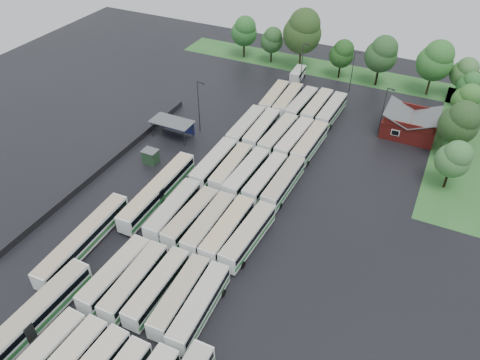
% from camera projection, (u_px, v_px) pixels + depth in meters
% --- Properties ---
extents(ground, '(160.00, 160.00, 0.00)m').
position_uv_depth(ground, '(193.00, 233.00, 70.41)').
color(ground, black).
rests_on(ground, ground).
extents(brick_building, '(10.07, 8.60, 5.39)m').
position_uv_depth(brick_building, '(410.00, 126.00, 91.40)').
color(brick_building, maroon).
rests_on(brick_building, ground).
extents(wash_shed, '(8.20, 4.20, 3.58)m').
position_uv_depth(wash_shed, '(173.00, 123.00, 90.15)').
color(wash_shed, '#2D2D30').
rests_on(wash_shed, ground).
extents(utility_hut, '(2.70, 2.20, 2.62)m').
position_uv_depth(utility_hut, '(151.00, 156.00, 84.13)').
color(utility_hut, '#1D3A20').
rests_on(utility_hut, ground).
extents(grass_strip_north, '(80.00, 10.00, 0.01)m').
position_uv_depth(grass_strip_north, '(333.00, 70.00, 115.77)').
color(grass_strip_north, '#2D6729').
rests_on(grass_strip_north, ground).
extents(grass_strip_east, '(10.00, 50.00, 0.01)m').
position_uv_depth(grass_strip_east, '(461.00, 146.00, 89.12)').
color(grass_strip_east, '#2D6729').
rests_on(grass_strip_east, ground).
extents(west_fence, '(0.10, 50.00, 1.20)m').
position_uv_depth(west_fence, '(108.00, 165.00, 83.37)').
color(west_fence, '#2D2D30').
rests_on(west_fence, ground).
extents(bus_r0c0, '(3.06, 12.38, 3.42)m').
position_uv_depth(bus_r0c0, '(40.00, 359.00, 52.03)').
color(bus_r0c0, white).
rests_on(bus_r0c0, ground).
extents(bus_r1c0, '(2.90, 12.42, 3.44)m').
position_uv_depth(bus_r1c0, '(115.00, 274.00, 61.70)').
color(bus_r1c0, white).
rests_on(bus_r1c0, ground).
extents(bus_r1c1, '(2.91, 12.38, 3.43)m').
position_uv_depth(bus_r1c1, '(135.00, 281.00, 60.73)').
color(bus_r1c1, white).
rests_on(bus_r1c1, ground).
extents(bus_r1c2, '(2.70, 12.17, 3.38)m').
position_uv_depth(bus_r1c2, '(157.00, 287.00, 60.00)').
color(bus_r1c2, white).
rests_on(bus_r1c2, ground).
extents(bus_r1c3, '(3.19, 12.23, 3.37)m').
position_uv_depth(bus_r1c3, '(180.00, 296.00, 58.89)').
color(bus_r1c3, white).
rests_on(bus_r1c3, ground).
extents(bus_r1c4, '(3.22, 12.58, 3.47)m').
position_uv_depth(bus_r1c4, '(200.00, 306.00, 57.64)').
color(bus_r1c4, white).
rests_on(bus_r1c4, ground).
extents(bus_r2c0, '(3.01, 12.82, 3.55)m').
position_uv_depth(bus_r2c0, '(173.00, 210.00, 71.64)').
color(bus_r2c0, white).
rests_on(bus_r2c0, ground).
extents(bus_r2c1, '(3.03, 12.33, 3.41)m').
position_uv_depth(bus_r2c1, '(191.00, 217.00, 70.45)').
color(bus_r2c1, white).
rests_on(bus_r2c1, ground).
extents(bus_r2c2, '(2.72, 12.39, 3.44)m').
position_uv_depth(bus_r2c2, '(209.00, 224.00, 69.27)').
color(bus_r2c2, white).
rests_on(bus_r2c2, ground).
extents(bus_r2c3, '(2.78, 12.79, 3.56)m').
position_uv_depth(bus_r2c3, '(228.00, 229.00, 68.28)').
color(bus_r2c3, white).
rests_on(bus_r2c3, ground).
extents(bus_r2c4, '(3.31, 12.84, 3.54)m').
position_uv_depth(bus_r2c4, '(248.00, 236.00, 67.28)').
color(bus_r2c4, white).
rests_on(bus_r2c4, ground).
extents(bus_r3c0, '(2.80, 12.81, 3.56)m').
position_uv_depth(bus_r3c0, '(214.00, 163.00, 81.33)').
color(bus_r3c0, white).
rests_on(bus_r3c0, ground).
extents(bus_r3c1, '(2.84, 12.31, 3.41)m').
position_uv_depth(bus_r3c1, '(231.00, 168.00, 80.38)').
color(bus_r3c1, white).
rests_on(bus_r3c1, ground).
extents(bus_r3c2, '(3.04, 12.67, 3.50)m').
position_uv_depth(bus_r3c2, '(247.00, 174.00, 79.05)').
color(bus_r3c2, white).
rests_on(bus_r3c2, ground).
extents(bus_r3c3, '(3.04, 12.43, 3.44)m').
position_uv_depth(bus_r3c3, '(265.00, 179.00, 78.03)').
color(bus_r3c3, white).
rests_on(bus_r3c3, ground).
extents(bus_r3c4, '(2.96, 12.67, 3.51)m').
position_uv_depth(bus_r3c4, '(283.00, 183.00, 77.02)').
color(bus_r3c4, white).
rests_on(bus_r3c4, ground).
extents(bus_r4c0, '(2.85, 12.84, 3.57)m').
position_uv_depth(bus_r4c0, '(246.00, 127.00, 90.90)').
color(bus_r4c0, white).
rests_on(bus_r4c0, ground).
extents(bus_r4c1, '(2.98, 12.77, 3.54)m').
position_uv_depth(bus_r4c1, '(262.00, 130.00, 90.07)').
color(bus_r4c1, white).
rests_on(bus_r4c1, ground).
extents(bus_r4c2, '(3.20, 12.72, 3.51)m').
position_uv_depth(bus_r4c2, '(278.00, 135.00, 88.55)').
color(bus_r4c2, white).
rests_on(bus_r4c2, ground).
extents(bus_r4c3, '(3.26, 12.80, 3.53)m').
position_uv_depth(bus_r4c3, '(294.00, 139.00, 87.42)').
color(bus_r4c3, white).
rests_on(bus_r4c3, ground).
extents(bus_r4c4, '(3.09, 12.74, 3.52)m').
position_uv_depth(bus_r4c4, '(309.00, 144.00, 86.27)').
color(bus_r4c4, white).
rests_on(bus_r4c4, ground).
extents(bus_r5c0, '(3.16, 12.27, 3.39)m').
position_uv_depth(bus_r5c0, '(274.00, 98.00, 100.55)').
color(bus_r5c0, white).
rests_on(bus_r5c0, ground).
extents(bus_r5c1, '(2.92, 12.38, 3.43)m').
position_uv_depth(bus_r5c1, '(288.00, 101.00, 99.48)').
color(bus_r5c1, white).
rests_on(bus_r5c1, ground).
extents(bus_r5c2, '(3.11, 12.33, 3.41)m').
position_uv_depth(bus_r5c2, '(301.00, 104.00, 98.22)').
color(bus_r5c2, white).
rests_on(bus_r5c2, ground).
extents(bus_r5c3, '(3.01, 12.63, 3.50)m').
position_uv_depth(bus_r5c3, '(317.00, 107.00, 97.19)').
color(bus_r5c3, white).
rests_on(bus_r5c3, ground).
extents(bus_r5c4, '(3.01, 12.43, 3.44)m').
position_uv_depth(bus_r5c4, '(331.00, 111.00, 96.05)').
color(bus_r5c4, white).
rests_on(bus_r5c4, ground).
extents(artic_bus_west_a, '(3.19, 19.03, 3.52)m').
position_uv_depth(artic_bus_west_a, '(28.00, 323.00, 55.69)').
color(artic_bus_west_a, white).
rests_on(artic_bus_west_a, ground).
extents(artic_bus_west_b, '(2.95, 18.92, 3.50)m').
position_uv_depth(artic_bus_west_b, '(158.00, 191.00, 75.39)').
color(artic_bus_west_b, white).
rests_on(artic_bus_west_b, ground).
extents(artic_bus_west_c, '(3.15, 18.29, 3.38)m').
position_uv_depth(artic_bus_west_c, '(84.00, 239.00, 66.82)').
color(artic_bus_west_c, white).
rests_on(artic_bus_west_c, ground).
extents(minibus, '(2.54, 6.17, 2.66)m').
position_uv_depth(minibus, '(298.00, 74.00, 110.78)').
color(minibus, silver).
rests_on(minibus, ground).
extents(tree_north_0, '(6.58, 6.58, 10.89)m').
position_uv_depth(tree_north_0, '(244.00, 31.00, 117.85)').
color(tree_north_0, black).
rests_on(tree_north_0, ground).
extents(tree_north_1, '(5.60, 5.60, 9.28)m').
position_uv_depth(tree_north_1, '(272.00, 40.00, 115.93)').
color(tree_north_1, black).
rests_on(tree_north_1, ground).
extents(tree_north_2, '(9.15, 9.15, 15.15)m').
position_uv_depth(tree_north_2, '(303.00, 31.00, 110.34)').
color(tree_north_2, '#35291A').
rests_on(tree_north_2, ground).
extents(tree_north_3, '(5.77, 5.77, 9.56)m').
position_uv_depth(tree_north_3, '(342.00, 53.00, 108.77)').
color(tree_north_3, black).
rests_on(tree_north_3, ground).
extents(tree_north_4, '(7.26, 7.26, 12.03)m').
position_uv_depth(tree_north_4, '(382.00, 54.00, 104.65)').
color(tree_north_4, black).
rests_on(tree_north_4, ground).
extents(tree_north_5, '(7.75, 7.75, 12.84)m').
position_uv_depth(tree_north_5, '(436.00, 60.00, 100.55)').
color(tree_north_5, '#332318').
rests_on(tree_north_5, ground).
extents(tree_north_6, '(5.77, 5.77, 9.55)m').
position_uv_depth(tree_north_6, '(465.00, 72.00, 100.77)').
color(tree_north_6, black).
rests_on(tree_north_6, ground).
extents(tree_east_0, '(5.65, 5.65, 9.36)m').
position_uv_depth(tree_east_0, '(454.00, 159.00, 75.44)').
color(tree_east_0, black).
rests_on(tree_east_0, ground).
extents(tree_east_1, '(6.95, 6.95, 11.51)m').
position_uv_depth(tree_east_1, '(461.00, 122.00, 81.80)').
color(tree_east_1, '#3A2C1F').
rests_on(tree_east_1, ground).
extents(tree_east_2, '(5.18, 5.18, 8.59)m').
position_uv_depth(tree_east_2, '(461.00, 115.00, 87.46)').
color(tree_east_2, black).
rests_on(tree_east_2, ground).
extents(tree_east_3, '(5.59, 5.59, 9.26)m').
position_uv_depth(tree_east_3, '(467.00, 99.00, 91.51)').
color(tree_east_3, black).
rests_on(tree_east_3, ground).
extents(tree_east_4, '(4.98, 4.94, 8.19)m').
position_uv_depth(tree_east_4, '(470.00, 84.00, 98.10)').
color(tree_east_4, black).
rests_on(tree_east_4, ground).
extents(lamp_post_ne, '(1.51, 0.29, 9.80)m').
position_uv_depth(lamp_post_ne, '(384.00, 108.00, 89.39)').
color(lamp_post_ne, '#2D2D30').
rests_on(lamp_post_ne, ground).
extents(lamp_post_nw, '(1.66, 0.32, 10.76)m').
position_uv_depth(lamp_post_nw, '(199.00, 103.00, 89.74)').
color(lamp_post_nw, '#2D2D30').
rests_on(lamp_post_nw, ground).
extents(lamp_post_back_w, '(1.50, 0.29, 9.74)m').
position_uv_depth(lamp_post_back_w, '(303.00, 60.00, 106.77)').
color(lamp_post_back_w, '#2D2D30').
rests_on(lamp_post_back_w, ground).
extents(lamp_post_back_e, '(1.46, 0.28, 9.46)m').
position_uv_depth(lamp_post_back_e, '(353.00, 69.00, 103.66)').
color(lamp_post_back_e, '#2D2D30').
rests_on(lamp_post_back_e, ground).
extents(puddle_0, '(5.02, 5.02, 0.01)m').
position_uv_depth(puddle_0, '(91.00, 321.00, 58.15)').
color(puddle_0, black).
rests_on(puddle_0, ground).
extents(puddle_2, '(6.84, 6.84, 0.01)m').
position_uv_depth(puddle_2, '(170.00, 209.00, 74.72)').
color(puddle_2, black).
rests_on(puddle_2, ground).
extents(puddle_3, '(3.50, 3.50, 0.01)m').
position_uv_depth(puddle_3, '(228.00, 261.00, 66.01)').
color(puddle_3, black).
rests_on(puddle_3, ground).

